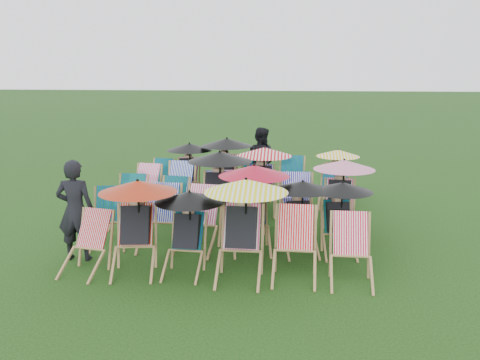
# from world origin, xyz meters

# --- Properties ---
(ground) EXTENTS (100.00, 100.00, 0.00)m
(ground) POSITION_xyz_m (0.00, 0.00, 0.00)
(ground) COLOR black
(ground) RESTS_ON ground
(deckchair_0) EXTENTS (0.75, 0.92, 0.89)m
(deckchair_0) POSITION_xyz_m (-1.96, -2.28, 0.45)
(deckchair_0) COLOR #9E7A49
(deckchair_0) RESTS_ON ground
(deckchair_1) EXTENTS (1.17, 1.25, 1.38)m
(deckchair_1) POSITION_xyz_m (-1.22, -2.17, 0.73)
(deckchair_1) COLOR #9E7A49
(deckchair_1) RESTS_ON ground
(deckchair_2) EXTENTS (1.04, 1.09, 1.23)m
(deckchair_2) POSITION_xyz_m (-0.46, -2.15, 0.65)
(deckchair_2) COLOR #9E7A49
(deckchair_2) RESTS_ON ground
(deckchair_3) EXTENTS (1.23, 1.28, 1.45)m
(deckchair_3) POSITION_xyz_m (0.38, -2.26, 0.77)
(deckchair_3) COLOR #9E7A49
(deckchair_3) RESTS_ON ground
(deckchair_4) EXTENTS (0.70, 0.95, 1.01)m
(deckchair_4) POSITION_xyz_m (1.15, -2.23, 0.50)
(deckchair_4) COLOR #9E7A49
(deckchair_4) RESTS_ON ground
(deckchair_5) EXTENTS (0.65, 0.90, 0.95)m
(deckchair_5) POSITION_xyz_m (1.95, -2.32, 0.47)
(deckchair_5) COLOR #9E7A49
(deckchair_5) RESTS_ON ground
(deckchair_6) EXTENTS (0.78, 0.98, 0.96)m
(deckchair_6) POSITION_xyz_m (-2.02, -1.04, 0.48)
(deckchair_6) COLOR #9E7A49
(deckchair_6) RESTS_ON ground
(deckchair_7) EXTENTS (0.68, 0.95, 1.03)m
(deckchair_7) POSITION_xyz_m (-1.13, -1.07, 0.51)
(deckchair_7) COLOR #9E7A49
(deckchair_7) RESTS_ON ground
(deckchair_8) EXTENTS (0.82, 1.04, 1.03)m
(deckchair_8) POSITION_xyz_m (-0.45, -1.13, 0.51)
(deckchair_8) COLOR #9E7A49
(deckchair_8) RESTS_ON ground
(deckchair_9) EXTENTS (1.20, 1.29, 1.42)m
(deckchair_9) POSITION_xyz_m (0.44, -1.00, 0.75)
(deckchair_9) COLOR #9E7A49
(deckchair_9) RESTS_ON ground
(deckchair_10) EXTENTS (1.00, 1.09, 1.19)m
(deckchair_10) POSITION_xyz_m (1.26, -1.09, 0.63)
(deckchair_10) COLOR #9E7A49
(deckchair_10) RESTS_ON ground
(deckchair_11) EXTENTS (1.00, 1.06, 1.19)m
(deckchair_11) POSITION_xyz_m (1.89, -1.12, 0.63)
(deckchair_11) COLOR #9E7A49
(deckchair_11) RESTS_ON ground
(deckchair_12) EXTENTS (0.64, 0.89, 0.95)m
(deckchair_12) POSITION_xyz_m (-2.01, 0.06, 0.47)
(deckchair_12) COLOR #9E7A49
(deckchair_12) RESTS_ON ground
(deckchair_13) EXTENTS (0.74, 0.93, 0.92)m
(deckchair_13) POSITION_xyz_m (-1.21, 0.07, 0.46)
(deckchair_13) COLOR #9E7A49
(deckchair_13) RESTS_ON ground
(deckchair_14) EXTENTS (1.22, 1.28, 1.45)m
(deckchair_14) POSITION_xyz_m (-0.32, 0.16, 0.76)
(deckchair_14) COLOR #9E7A49
(deckchair_14) RESTS_ON ground
(deckchair_15) EXTENTS (0.63, 0.83, 0.86)m
(deckchair_15) POSITION_xyz_m (0.34, 0.09, 0.43)
(deckchair_15) COLOR #9E7A49
(deckchair_15) RESTS_ON ground
(deckchair_16) EXTENTS (0.71, 0.97, 1.03)m
(deckchair_16) POSITION_xyz_m (1.19, 0.10, 0.51)
(deckchair_16) COLOR #9E7A49
(deckchair_16) RESTS_ON ground
(deckchair_17) EXTENTS (1.13, 1.19, 1.35)m
(deckchair_17) POSITION_xyz_m (2.00, 0.06, 0.71)
(deckchair_17) COLOR #9E7A49
(deckchair_17) RESTS_ON ground
(deckchair_18) EXTENTS (0.75, 0.95, 0.94)m
(deckchair_18) POSITION_xyz_m (-2.03, 1.19, 0.47)
(deckchair_18) COLOR #9E7A49
(deckchair_18) RESTS_ON ground
(deckchair_19) EXTENTS (0.72, 0.96, 1.00)m
(deckchair_19) POSITION_xyz_m (-1.30, 1.27, 0.50)
(deckchair_19) COLOR #9E7A49
(deckchair_19) RESTS_ON ground
(deckchair_20) EXTENTS (0.60, 0.80, 0.84)m
(deckchair_20) POSITION_xyz_m (-0.30, 1.17, 0.42)
(deckchair_20) COLOR #9E7A49
(deckchair_20) RESTS_ON ground
(deckchair_21) EXTENTS (1.16, 1.21, 1.37)m
(deckchair_21) POSITION_xyz_m (0.49, 1.23, 0.72)
(deckchair_21) COLOR #9E7A49
(deckchair_21) RESTS_ON ground
(deckchair_22) EXTENTS (0.58, 0.79, 0.83)m
(deckchair_22) POSITION_xyz_m (1.25, 1.21, 0.41)
(deckchair_22) COLOR #9E7A49
(deckchair_22) RESTS_ON ground
(deckchair_23) EXTENTS (0.77, 0.98, 0.97)m
(deckchair_23) POSITION_xyz_m (1.98, 1.28, 0.48)
(deckchair_23) COLOR #9E7A49
(deckchair_23) RESTS_ON ground
(deckchair_24) EXTENTS (0.71, 0.89, 0.87)m
(deckchair_24) POSITION_xyz_m (-1.98, 2.29, 0.43)
(deckchair_24) COLOR #9E7A49
(deckchair_24) RESTS_ON ground
(deckchair_25) EXTENTS (1.06, 1.09, 1.25)m
(deckchair_25) POSITION_xyz_m (-1.30, 2.42, 0.66)
(deckchair_25) COLOR #9E7A49
(deckchair_25) RESTS_ON ground
(deckchair_26) EXTENTS (1.17, 1.22, 1.39)m
(deckchair_26) POSITION_xyz_m (-0.42, 2.38, 0.73)
(deckchair_26) COLOR #9E7A49
(deckchair_26) RESTS_ON ground
(deckchair_27) EXTENTS (0.79, 0.99, 0.96)m
(deckchair_27) POSITION_xyz_m (0.30, 2.38, 0.48)
(deckchair_27) COLOR #9E7A49
(deckchair_27) RESTS_ON ground
(deckchair_28) EXTENTS (0.72, 0.94, 0.97)m
(deckchair_28) POSITION_xyz_m (1.10, 2.34, 0.48)
(deckchair_28) COLOR #9E7A49
(deckchair_28) RESTS_ON ground
(deckchair_29) EXTENTS (0.98, 1.03, 1.17)m
(deckchair_29) POSITION_xyz_m (2.11, 2.36, 0.61)
(deckchair_29) COLOR #9E7A49
(deckchair_29) RESTS_ON ground
(person_left) EXTENTS (0.61, 0.41, 1.63)m
(person_left) POSITION_xyz_m (-2.30, -1.77, 0.82)
(person_left) COLOR black
(person_left) RESTS_ON ground
(person_rear) EXTENTS (0.95, 0.85, 1.60)m
(person_rear) POSITION_xyz_m (0.38, 2.88, 0.80)
(person_rear) COLOR black
(person_rear) RESTS_ON ground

